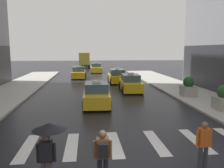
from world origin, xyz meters
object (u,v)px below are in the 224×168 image
Objects in this scene: taxi_third at (117,77)px; planter_mid_block at (188,87)px; pedestrian_plain_coat at (204,142)px; taxi_fifth at (96,68)px; taxi_fourth at (79,73)px; pedestrian_with_umbrella at (48,138)px; taxi_second at (130,84)px; taxi_lead at (97,95)px; planter_near_corner at (224,98)px; box_truck at (84,59)px; pedestrian_with_backpack at (103,153)px.

taxi_third reaches higher than planter_mid_block.
taxi_fifth is at bearing 93.76° from pedestrian_plain_coat.
pedestrian_with_umbrella is (0.07, -26.19, 0.79)m from taxi_fourth.
pedestrian_with_umbrella is at bearing -108.81° from taxi_second.
taxi_lead and taxi_second have the same top height.
taxi_lead is 2.86× the size of planter_near_corner.
box_truck reaches higher than planter_near_corner.
pedestrian_with_umbrella is at bearing -90.64° from box_truck.
pedestrian_plain_coat is 1.03× the size of planter_mid_block.
pedestrian_with_umbrella reaches higher than planter_near_corner.
pedestrian_with_umbrella is at bearing -128.70° from planter_mid_block.
taxi_fourth reaches higher than pedestrian_plain_coat.
taxi_third is 0.60× the size of box_truck.
planter_near_corner is 1.00× the size of planter_mid_block.
taxi_lead is 2.78× the size of pedestrian_with_backpack.
box_truck is 38.93m from planter_near_corner.
box_truck is at bearing 91.30° from pedestrian_with_backpack.
taxi_second is 15.80m from pedestrian_with_backpack.
taxi_third is at bearing 77.61° from pedestrian_with_umbrella.
taxi_fifth is at bearing 85.53° from pedestrian_with_umbrella.
taxi_third is 20.77m from pedestrian_plain_coat.
pedestrian_with_backpack is (-3.15, -21.27, 0.25)m from taxi_third.
taxi_fifth is 2.78× the size of pedestrian_with_backpack.
taxi_fifth is (-2.00, 12.95, 0.00)m from taxi_third.
pedestrian_plain_coat is (3.36, 0.50, -0.03)m from pedestrian_with_backpack.
pedestrian_with_backpack is (1.53, 0.01, -0.54)m from pedestrian_with_umbrella.
taxi_fifth is at bearing 106.83° from planter_mid_block.
taxi_lead is 16.21m from taxi_fourth.
planter_mid_block is (6.78, -22.42, 0.15)m from taxi_fifth.
box_truck is 45.10m from pedestrian_with_umbrella.
planter_mid_block reaches higher than pedestrian_with_backpack.
taxi_third is 13.10m from taxi_fifth.
taxi_lead is 35.06m from box_truck.
taxi_fourth is at bearing 100.94° from pedestrian_plain_coat.
planter_mid_block is (9.46, 11.81, -0.64)m from pedestrian_with_umbrella.
planter_mid_block is at bearing -63.22° from taxi_third.
pedestrian_with_backpack is 1.00× the size of pedestrian_plain_coat.
planter_mid_block is at bearing 67.97° from pedestrian_plain_coat.
taxi_lead is 1.00× the size of taxi_fourth.
taxi_lead is 6.34m from taxi_second.
pedestrian_with_umbrella reaches higher than taxi_third.
taxi_second is 2.78× the size of pedestrian_with_backpack.
taxi_third is 24.20m from box_truck.
taxi_lead is at bearing -123.34° from taxi_second.
taxi_fourth is 0.60× the size of box_truck.
taxi_third reaches higher than planter_near_corner.
pedestrian_with_umbrella is 1.21× the size of planter_mid_block.
pedestrian_with_umbrella reaches higher than taxi_fourth.
taxi_second is 16.26m from pedestrian_with_umbrella.
taxi_third is at bearing 95.43° from taxi_second.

